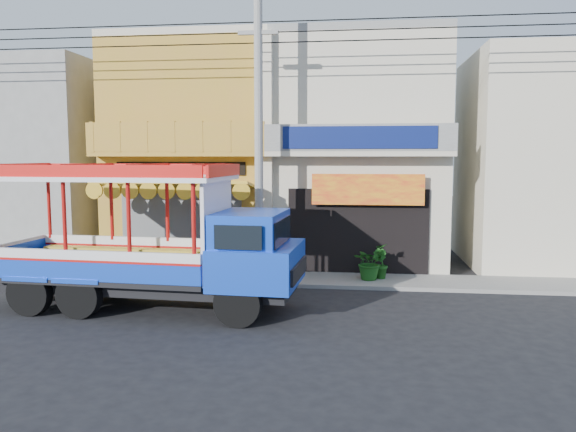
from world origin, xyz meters
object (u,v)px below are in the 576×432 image
at_px(utility_pole, 263,120).
at_px(songthaew_truck, 168,241).
at_px(green_sign, 127,259).
at_px(potted_plant_a, 369,262).
at_px(potted_plant_b, 380,264).

height_order(utility_pole, songthaew_truck, utility_pole).
bearing_deg(green_sign, potted_plant_a, -0.52).
distance_m(utility_pole, potted_plant_a, 5.45).
height_order(songthaew_truck, potted_plant_a, songthaew_truck).
bearing_deg(utility_pole, green_sign, 171.21).
distance_m(songthaew_truck, green_sign, 4.90).
bearing_deg(potted_plant_a, potted_plant_b, -21.90).
distance_m(utility_pole, songthaew_truck, 4.90).
relative_size(utility_pole, potted_plant_b, 30.11).
xyz_separation_m(utility_pole, potted_plant_a, (3.22, 0.66, -4.35)).
height_order(utility_pole, potted_plant_a, utility_pole).
distance_m(potted_plant_a, potted_plant_b, 0.42).
distance_m(green_sign, potted_plant_a, 7.94).
xyz_separation_m(utility_pole, songthaew_truck, (-1.96, -3.13, -3.22)).
relative_size(utility_pole, songthaew_truck, 3.42).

